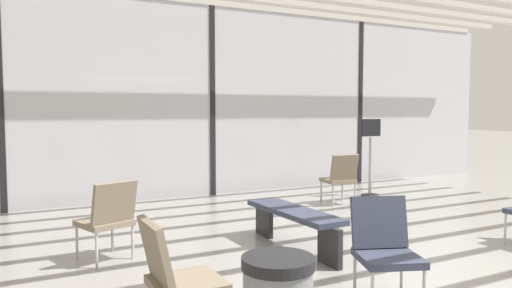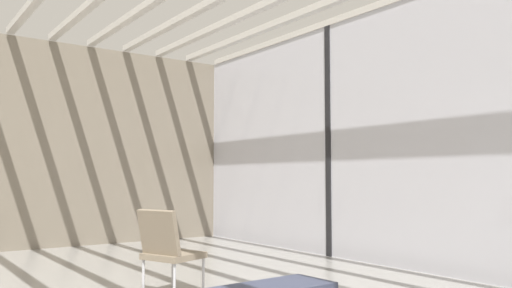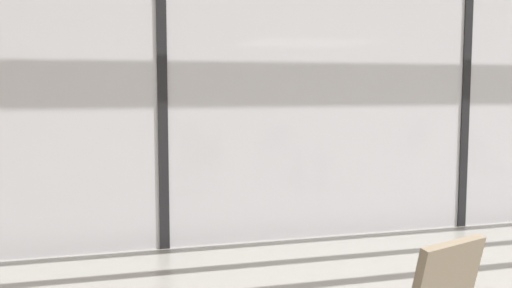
% 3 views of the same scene
% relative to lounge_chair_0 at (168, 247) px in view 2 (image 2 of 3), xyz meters
% --- Properties ---
extents(window_mullion_0, '(0.10, 0.12, 3.53)m').
position_rel_lounge_chair_0_xyz_m(window_mullion_0, '(-1.02, 3.22, 1.27)').
color(window_mullion_0, black).
rests_on(window_mullion_0, ground).
extents(side_wall_left_panels, '(0.10, 11.20, 3.53)m').
position_rel_lounge_chair_0_xyz_m(side_wall_left_panels, '(-4.47, -0.38, 1.27)').
color(side_wall_left_panels, '#756B5B').
rests_on(side_wall_left_panels, ground).
extents(lounge_chair_0, '(0.63, 0.66, 0.87)m').
position_rel_lounge_chair_0_xyz_m(lounge_chair_0, '(0.00, 0.00, 0.00)').
color(lounge_chair_0, '#7F705B').
rests_on(lounge_chair_0, ground).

